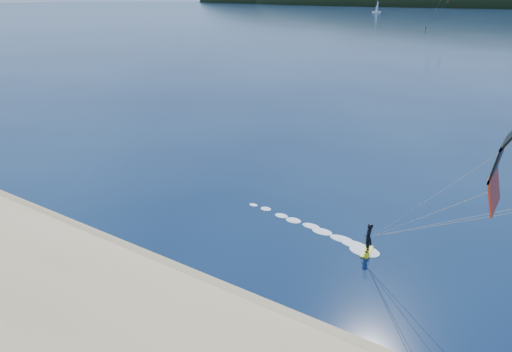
# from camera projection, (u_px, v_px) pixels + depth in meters

# --- Properties ---
(ground) EXTENTS (1800.00, 1800.00, 0.00)m
(ground) POSITION_uv_depth(u_px,v_px,m) (88.00, 308.00, 23.88)
(ground) COLOR #071333
(ground) RESTS_ON ground
(wet_sand) EXTENTS (220.00, 2.50, 0.10)m
(wet_sand) POSITION_uv_depth(u_px,v_px,m) (151.00, 267.00, 27.34)
(wet_sand) COLOR #927755
(wet_sand) RESTS_ON ground
(sailboat) EXTENTS (7.63, 4.83, 10.72)m
(sailboat) POSITION_uv_depth(u_px,v_px,m) (376.00, 12.00, 402.26)
(sailboat) COLOR white
(sailboat) RESTS_ON ground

